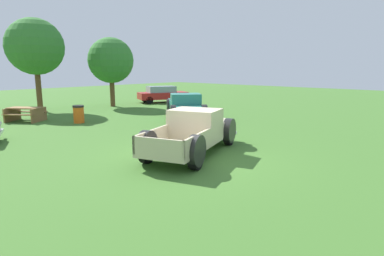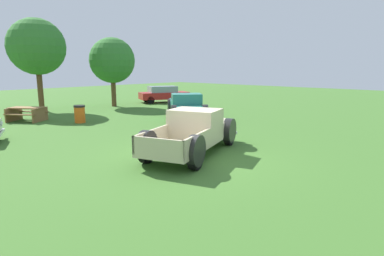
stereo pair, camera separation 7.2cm
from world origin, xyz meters
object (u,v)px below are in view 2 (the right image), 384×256
(pickup_truck_behind_left, at_px, (187,108))
(pickup_truck_foreground, at_px, (196,131))
(sedan_distant_b, at_px, (164,94))
(oak_tree_east, at_px, (112,61))
(oak_tree_west, at_px, (37,47))
(trash_can, at_px, (80,114))
(picnic_table, at_px, (27,112))

(pickup_truck_behind_left, bearing_deg, pickup_truck_foreground, -134.05)
(pickup_truck_foreground, distance_m, pickup_truck_behind_left, 6.90)
(sedan_distant_b, bearing_deg, pickup_truck_behind_left, -125.24)
(pickup_truck_foreground, xyz_separation_m, pickup_truck_behind_left, (4.80, 4.96, -0.01))
(oak_tree_east, bearing_deg, pickup_truck_foreground, -113.30)
(pickup_truck_behind_left, height_order, oak_tree_east, oak_tree_east)
(sedan_distant_b, height_order, oak_tree_west, oak_tree_west)
(pickup_truck_behind_left, relative_size, oak_tree_east, 0.94)
(pickup_truck_behind_left, height_order, trash_can, pickup_truck_behind_left)
(picnic_table, bearing_deg, oak_tree_east, 17.52)
(oak_tree_east, height_order, oak_tree_west, oak_tree_west)
(trash_can, bearing_deg, oak_tree_east, 41.71)
(pickup_truck_foreground, relative_size, oak_tree_east, 1.02)
(pickup_truck_foreground, distance_m, picnic_table, 11.45)
(trash_can, distance_m, oak_tree_west, 7.42)
(trash_can, bearing_deg, picnic_table, 122.52)
(trash_can, bearing_deg, sedan_distant_b, 22.97)
(picnic_table, distance_m, oak_tree_east, 8.24)
(pickup_truck_foreground, xyz_separation_m, picnic_table, (-1.45, 11.35, -0.23))
(sedan_distant_b, height_order, oak_tree_east, oak_tree_east)
(sedan_distant_b, bearing_deg, picnic_table, -172.20)
(picnic_table, bearing_deg, pickup_truck_foreground, -82.74)
(oak_tree_west, bearing_deg, sedan_distant_b, -11.86)
(pickup_truck_foreground, bearing_deg, picnic_table, 97.26)
(trash_can, relative_size, oak_tree_east, 0.18)
(pickup_truck_behind_left, relative_size, sedan_distant_b, 1.09)
(pickup_truck_behind_left, relative_size, trash_can, 5.11)
(pickup_truck_behind_left, distance_m, oak_tree_west, 11.33)
(pickup_truck_foreground, bearing_deg, oak_tree_west, 86.46)
(pickup_truck_behind_left, xyz_separation_m, oak_tree_east, (1.09, 8.71, 2.75))
(sedan_distant_b, bearing_deg, pickup_truck_foreground, -128.87)
(pickup_truck_behind_left, distance_m, sedan_distant_b, 9.83)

